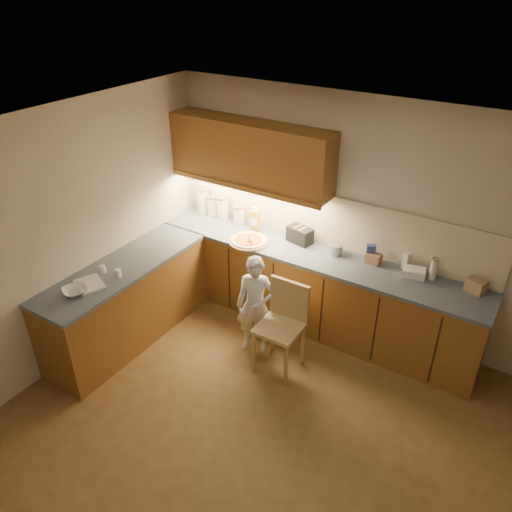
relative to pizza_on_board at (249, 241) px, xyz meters
name	(u,v)px	position (x,y,z in m)	size (l,w,h in m)	color
room	(261,275)	(1.11, -1.53, 0.74)	(4.54, 4.50, 2.62)	brown
l_counter	(249,293)	(0.19, -0.29, -0.48)	(3.77, 2.62, 0.92)	brown
backsplash	(327,220)	(0.73, 0.45, 0.27)	(3.75, 0.02, 0.58)	beige
upper_cabinets	(250,153)	(-0.17, 0.29, 0.91)	(1.95, 0.36, 0.73)	brown
pizza_on_board	(249,241)	(0.00, 0.00, 0.00)	(0.45, 0.45, 0.18)	tan
child	(256,305)	(0.45, -0.56, -0.38)	(0.41, 0.27, 1.12)	white
wooden_chair	(283,320)	(0.81, -0.62, -0.39)	(0.43, 0.43, 0.95)	tan
mixing_bowl	(75,291)	(-0.84, -1.74, 0.01)	(0.23, 0.23, 0.06)	silver
canister_a	(203,200)	(-0.92, 0.36, 0.15)	(0.16, 0.16, 0.33)	beige
canister_b	(213,205)	(-0.76, 0.36, 0.11)	(0.15, 0.15, 0.26)	beige
canister_c	(223,208)	(-0.60, 0.35, 0.13)	(0.16, 0.16, 0.29)	silver
canister_d	(239,214)	(-0.36, 0.34, 0.10)	(0.15, 0.15, 0.24)	silver
oil_jug	(255,220)	(-0.10, 0.29, 0.12)	(0.11, 0.10, 0.30)	#AF8A23
toaster	(300,235)	(0.48, 0.31, 0.07)	(0.31, 0.22, 0.19)	black
steel_pot	(336,249)	(0.94, 0.29, 0.04)	(0.16, 0.16, 0.12)	#A1A2A6
blue_box	(371,253)	(1.31, 0.34, 0.07)	(0.09, 0.07, 0.19)	#2F408F
card_box_a	(374,258)	(1.35, 0.32, 0.03)	(0.15, 0.11, 0.11)	#956D50
white_bottle	(406,261)	(1.68, 0.38, 0.07)	(0.06, 0.06, 0.19)	silver
flat_pack	(414,273)	(1.79, 0.29, 0.02)	(0.22, 0.15, 0.09)	white
tall_jar	(434,269)	(1.96, 0.34, 0.10)	(0.08, 0.08, 0.24)	silver
card_box_b	(476,286)	(2.37, 0.33, 0.05)	(0.17, 0.13, 0.13)	#A37F57
dough_cloth	(90,284)	(-0.84, -1.57, -0.01)	(0.30, 0.24, 0.02)	silver
spice_jar_a	(103,269)	(-0.91, -1.33, 0.02)	(0.06, 0.06, 0.08)	white
spice_jar_b	(118,273)	(-0.72, -1.31, 0.02)	(0.06, 0.06, 0.08)	white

